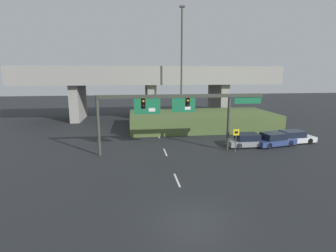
# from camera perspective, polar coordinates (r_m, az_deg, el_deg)

# --- Properties ---
(ground_plane) EXTENTS (160.00, 160.00, 0.00)m
(ground_plane) POSITION_cam_1_polar(r_m,az_deg,el_deg) (14.51, 5.65, -19.71)
(ground_plane) COLOR black
(lane_markings) EXTENTS (0.14, 22.69, 0.01)m
(lane_markings) POSITION_cam_1_polar(r_m,az_deg,el_deg) (28.61, -1.43, -3.73)
(lane_markings) COLOR silver
(lane_markings) RESTS_ON ground
(signal_gantry) EXTENTS (15.72, 0.44, 5.57)m
(signal_gantry) POSITION_cam_1_polar(r_m,az_deg,el_deg) (24.39, 1.87, 4.46)
(signal_gantry) COLOR #383D33
(signal_gantry) RESTS_ON ground
(speed_limit_sign) EXTENTS (0.60, 0.11, 2.31)m
(speed_limit_sign) POSITION_cam_1_polar(r_m,az_deg,el_deg) (25.88, 14.57, -2.30)
(speed_limit_sign) COLOR #4C4C4C
(speed_limit_sign) RESTS_ON ground
(highway_light_pole_near) EXTENTS (0.70, 0.36, 16.29)m
(highway_light_pole_near) POSITION_cam_1_polar(r_m,az_deg,el_deg) (37.34, 2.97, 13.02)
(highway_light_pole_near) COLOR #383D33
(highway_light_pole_near) RESTS_ON ground
(overpass_bridge) EXTENTS (41.59, 9.35, 8.53)m
(overpass_bridge) POSITION_cam_1_polar(r_m,az_deg,el_deg) (44.24, -3.87, 9.46)
(overpass_bridge) COLOR gray
(overpass_bridge) RESTS_ON ground
(grass_embankment) EXTENTS (19.64, 9.09, 2.13)m
(grass_embankment) POSITION_cam_1_polar(r_m,az_deg,el_deg) (36.68, 7.28, 1.27)
(grass_embankment) COLOR #4C6033
(grass_embankment) RESTS_ON ground
(parked_sedan_near_right) EXTENTS (4.38, 1.82, 1.37)m
(parked_sedan_near_right) POSITION_cam_1_polar(r_m,az_deg,el_deg) (28.37, 17.02, -3.05)
(parked_sedan_near_right) COLOR gray
(parked_sedan_near_right) RESTS_ON ground
(parked_sedan_mid_right) EXTENTS (4.65, 2.69, 1.39)m
(parked_sedan_mid_right) POSITION_cam_1_polar(r_m,az_deg,el_deg) (29.63, 22.07, -2.77)
(parked_sedan_mid_right) COLOR navy
(parked_sedan_mid_right) RESTS_ON ground
(parked_sedan_far_right) EXTENTS (4.73, 2.20, 1.36)m
(parked_sedan_far_right) POSITION_cam_1_polar(r_m,az_deg,el_deg) (31.60, 25.56, -2.23)
(parked_sedan_far_right) COLOR silver
(parked_sedan_far_right) RESTS_ON ground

